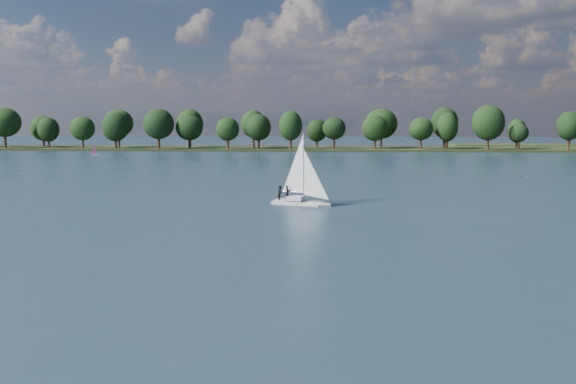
{
  "coord_description": "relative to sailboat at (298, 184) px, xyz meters",
  "views": [
    {
      "loc": [
        2.15,
        -25.01,
        9.38
      ],
      "look_at": [
        -3.12,
        39.5,
        2.5
      ],
      "focal_mm": 40.0,
      "sensor_mm": 36.0,
      "label": 1
    }
  ],
  "objects": [
    {
      "name": "sailboat",
      "position": [
        0.0,
        0.0,
        0.0
      ],
      "size": [
        6.88,
        4.26,
        8.78
      ],
      "rotation": [
        0.0,
        0.0,
        -0.39
      ],
      "color": "silver",
      "rests_on": "ground"
    },
    {
      "name": "dinghy_pink",
      "position": [
        -68.62,
        113.71,
        -1.43
      ],
      "size": [
        2.9,
        2.09,
        4.31
      ],
      "rotation": [
        0.0,
        0.0,
        0.43
      ],
      "color": "white",
      "rests_on": "ground"
    },
    {
      "name": "ground",
      "position": [
        2.72,
        50.99,
        -2.45
      ],
      "size": [
        700.0,
        700.0,
        0.0
      ],
      "primitive_type": "plane",
      "color": "#233342",
      "rests_on": "ground"
    },
    {
      "name": "far_shore",
      "position": [
        2.72,
        162.99,
        -2.45
      ],
      "size": [
        660.0,
        40.0,
        1.5
      ],
      "primitive_type": "cube",
      "color": "black",
      "rests_on": "ground"
    },
    {
      "name": "treeline",
      "position": [
        -4.65,
        158.38,
        5.61
      ],
      "size": [
        562.22,
        74.09,
        17.23
      ],
      "color": "black",
      "rests_on": "ground"
    }
  ]
}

